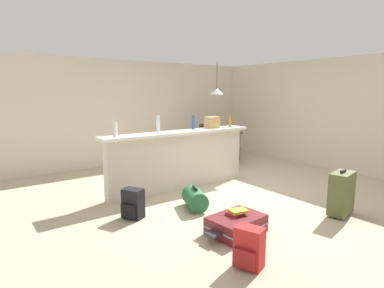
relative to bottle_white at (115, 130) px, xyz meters
The scene contains 20 objects.
ground_plane 2.26m from the bottle_white, 14.83° to the right, with size 13.00×13.00×0.05m, color #BCAD8E.
wall_back 3.16m from the bottle_white, 54.14° to the left, with size 6.60×0.10×2.50m, color beige.
wall_right 4.90m from the bottle_white, ahead, with size 0.10×6.00×2.50m, color beige.
partition_half_wall 1.39m from the bottle_white, ahead, with size 2.80×0.20×1.01m, color beige.
bar_countertop 1.23m from the bottle_white, ahead, with size 2.96×0.40×0.05m, color white.
bottle_white is the anchor object (origin of this frame).
bottle_clear 0.79m from the bottle_white, ahead, with size 0.06×0.06×0.29m, color silver.
bottle_blue 1.59m from the bottle_white, ahead, with size 0.06×0.06×0.26m, color #284C89.
bottle_amber 2.44m from the bottle_white, ahead, with size 0.06×0.06×0.23m, color #9E661E.
grocery_bag 2.01m from the bottle_white, ahead, with size 0.26×0.18×0.22m, color tan.
dining_table 3.61m from the bottle_white, 23.37° to the left, with size 1.10×0.80×0.74m.
dining_chair_near_partition 3.41m from the bottle_white, 16.13° to the left, with size 0.44×0.44×0.93m.
dining_chair_far_side 3.84m from the bottle_white, 30.07° to the left, with size 0.45×0.45×0.93m.
pendant_lamp 3.72m from the bottle_white, 24.04° to the left, with size 0.34×0.34×0.85m.
suitcase_flat_maroon 2.34m from the bottle_white, 69.40° to the right, with size 0.85×0.55×0.22m.
backpack_black 1.23m from the bottle_white, 97.42° to the right, with size 0.32×0.33×0.42m.
suitcase_upright_olive 3.47m from the bottle_white, 45.90° to the right, with size 0.48×0.32×0.67m.
duffel_bag_green 1.63m from the bottle_white, 49.66° to the right, with size 0.45×0.56×0.34m.
backpack_red 2.79m from the bottle_white, 83.87° to the right, with size 0.30×0.32×0.42m.
book_stack 2.26m from the bottle_white, 68.09° to the right, with size 0.26×0.23×0.07m.
Camera 1 is at (-3.78, -4.17, 1.75)m, focal length 29.71 mm.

